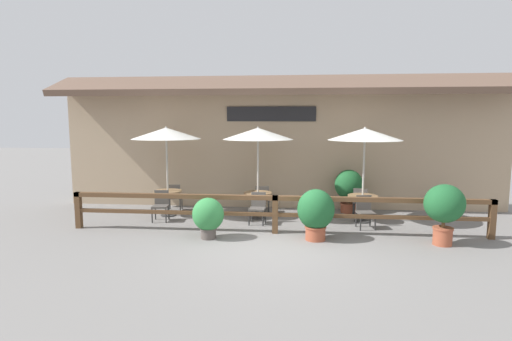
# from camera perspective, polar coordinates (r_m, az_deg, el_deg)

# --- Properties ---
(ground_plane) EXTENTS (60.00, 60.00, 0.00)m
(ground_plane) POSITION_cam_1_polar(r_m,az_deg,el_deg) (9.09, 2.41, -10.75)
(ground_plane) COLOR slate
(building_facade) EXTENTS (14.28, 1.49, 4.23)m
(building_facade) POSITION_cam_1_polar(r_m,az_deg,el_deg) (12.77, 3.46, 4.32)
(building_facade) COLOR tan
(building_facade) RESTS_ON ground
(patio_railing) EXTENTS (10.40, 0.14, 0.95)m
(patio_railing) POSITION_cam_1_polar(r_m,az_deg,el_deg) (9.93, 2.76, -5.07)
(patio_railing) COLOR brown
(patio_railing) RESTS_ON ground
(patio_umbrella_near) EXTENTS (2.00, 2.00, 2.63)m
(patio_umbrella_near) POSITION_cam_1_polar(r_m,az_deg,el_deg) (11.85, -12.71, 5.18)
(patio_umbrella_near) COLOR #B7B2A8
(patio_umbrella_near) RESTS_ON ground
(dining_table_near) EXTENTS (0.81, 0.81, 0.75)m
(dining_table_near) POSITION_cam_1_polar(r_m,az_deg,el_deg) (12.04, -12.47, -3.55)
(dining_table_near) COLOR olive
(dining_table_near) RESTS_ON ground
(chair_near_streetside) EXTENTS (0.46, 0.46, 0.85)m
(chair_near_streetside) POSITION_cam_1_polar(r_m,az_deg,el_deg) (11.50, -13.44, -4.70)
(chair_near_streetside) COLOR #514C47
(chair_near_streetside) RESTS_ON ground
(chair_near_wallside) EXTENTS (0.47, 0.47, 0.85)m
(chair_near_wallside) POSITION_cam_1_polar(r_m,az_deg,el_deg) (12.64, -11.58, -3.59)
(chair_near_wallside) COLOR #514C47
(chair_near_wallside) RESTS_ON ground
(patio_umbrella_middle) EXTENTS (2.00, 2.00, 2.63)m
(patio_umbrella_middle) POSITION_cam_1_polar(r_m,az_deg,el_deg) (11.27, 0.28, 5.26)
(patio_umbrella_middle) COLOR #B7B2A8
(patio_umbrella_middle) RESTS_ON ground
(dining_table_middle) EXTENTS (0.81, 0.81, 0.75)m
(dining_table_middle) POSITION_cam_1_polar(r_m,az_deg,el_deg) (11.48, 0.27, -3.90)
(dining_table_middle) COLOR olive
(dining_table_middle) RESTS_ON ground
(chair_middle_streetside) EXTENTS (0.46, 0.46, 0.85)m
(chair_middle_streetside) POSITION_cam_1_polar(r_m,az_deg,el_deg) (10.89, 0.25, -5.16)
(chair_middle_streetside) COLOR #514C47
(chair_middle_streetside) RESTS_ON ground
(chair_middle_wallside) EXTENTS (0.44, 0.44, 0.85)m
(chair_middle_wallside) POSITION_cam_1_polar(r_m,az_deg,el_deg) (12.11, 0.93, -3.90)
(chair_middle_wallside) COLOR #514C47
(chair_middle_wallside) RESTS_ON ground
(patio_umbrella_far) EXTENTS (2.00, 2.00, 2.63)m
(patio_umbrella_far) POSITION_cam_1_polar(r_m,az_deg,el_deg) (11.21, 15.28, 5.00)
(patio_umbrella_far) COLOR #B7B2A8
(patio_umbrella_far) RESTS_ON ground
(dining_table_far) EXTENTS (0.81, 0.81, 0.75)m
(dining_table_far) POSITION_cam_1_polar(r_m,az_deg,el_deg) (11.42, 14.98, -4.21)
(dining_table_far) COLOR olive
(dining_table_far) RESTS_ON ground
(chair_far_streetside) EXTENTS (0.48, 0.48, 0.85)m
(chair_far_streetside) POSITION_cam_1_polar(r_m,az_deg,el_deg) (10.82, 15.31, -5.50)
(chair_far_streetside) COLOR #514C47
(chair_far_streetside) RESTS_ON ground
(chair_far_wallside) EXTENTS (0.50, 0.50, 0.85)m
(chair_far_wallside) POSITION_cam_1_polar(r_m,az_deg,el_deg) (12.07, 14.70, -4.18)
(chair_far_wallside) COLOR #514C47
(chair_far_wallside) RESTS_ON ground
(potted_plant_broad_leaf) EXTENTS (0.87, 0.78, 1.21)m
(potted_plant_broad_leaf) POSITION_cam_1_polar(r_m,az_deg,el_deg) (9.48, 8.54, -5.87)
(potted_plant_broad_leaf) COLOR #9E4C33
(potted_plant_broad_leaf) RESTS_ON ground
(potted_plant_tall_tropical) EXTENTS (0.88, 0.79, 1.39)m
(potted_plant_tall_tropical) POSITION_cam_1_polar(r_m,az_deg,el_deg) (9.90, 25.31, -4.75)
(potted_plant_tall_tropical) COLOR #9E4C33
(potted_plant_tall_tropical) RESTS_ON ground
(potted_plant_corner_fern) EXTENTS (0.75, 0.68, 0.98)m
(potted_plant_corner_fern) POSITION_cam_1_polar(r_m,az_deg,el_deg) (9.58, -6.85, -6.46)
(potted_plant_corner_fern) COLOR #564C47
(potted_plant_corner_fern) RESTS_ON ground
(potted_plant_entrance_palm) EXTENTS (0.85, 0.77, 1.31)m
(potted_plant_entrance_palm) POSITION_cam_1_polar(r_m,az_deg,el_deg) (12.47, 13.11, -2.30)
(potted_plant_entrance_palm) COLOR #9E4C33
(potted_plant_entrance_palm) RESTS_ON ground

